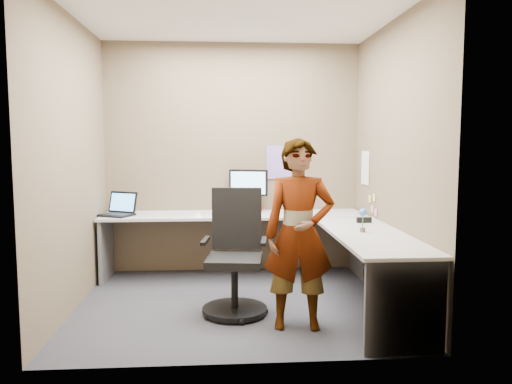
{
  "coord_description": "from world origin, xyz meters",
  "views": [
    {
      "loc": [
        -0.15,
        -4.65,
        1.55
      ],
      "look_at": [
        0.2,
        0.25,
        1.05
      ],
      "focal_mm": 35.0,
      "sensor_mm": 36.0,
      "label": 1
    }
  ],
  "objects": [
    {
      "name": "calendar_white",
      "position": [
        1.49,
        0.9,
        1.25
      ],
      "size": [
        0.01,
        0.28,
        0.38
      ],
      "primitive_type": "cube",
      "color": "white",
      "rests_on": "wall_right"
    },
    {
      "name": "paper_ream",
      "position": [
        0.18,
        1.13,
        0.76
      ],
      "size": [
        0.34,
        0.29,
        0.06
      ],
      "primitive_type": "cube",
      "rotation": [
        0.0,
        0.0,
        -0.3
      ],
      "color": "red",
      "rests_on": "desk"
    },
    {
      "name": "desk",
      "position": [
        0.44,
        0.39,
        0.59
      ],
      "size": [
        2.98,
        2.58,
        0.73
      ],
      "color": "#BABABA",
      "rests_on": "ground"
    },
    {
      "name": "laptop",
      "position": [
        -1.28,
        0.94,
        0.8
      ],
      "size": [
        0.46,
        0.43,
        0.26
      ],
      "rotation": [
        0.0,
        0.0,
        -0.48
      ],
      "color": "black",
      "rests_on": "desk"
    },
    {
      "name": "sticky_note_c",
      "position": [
        1.49,
        0.48,
        0.8
      ],
      "size": [
        0.01,
        0.07,
        0.07
      ],
      "primitive_type": "cube",
      "color": "pink",
      "rests_on": "wall_right"
    },
    {
      "name": "sticky_note_b",
      "position": [
        1.49,
        0.6,
        0.82
      ],
      "size": [
        0.01,
        0.07,
        0.07
      ],
      "primitive_type": "cube",
      "color": "pink",
      "rests_on": "wall_right"
    },
    {
      "name": "stapler",
      "position": [
        1.3,
        0.25,
        0.76
      ],
      "size": [
        0.15,
        0.04,
        0.05
      ],
      "primitive_type": "cube",
      "rotation": [
        0.0,
        0.0,
        0.0
      ],
      "color": "black",
      "rests_on": "desk"
    },
    {
      "name": "wall_right",
      "position": [
        1.5,
        0.0,
        1.35
      ],
      "size": [
        0.0,
        2.7,
        2.7
      ],
      "primitive_type": "plane",
      "rotation": [
        1.57,
        0.0,
        -1.57
      ],
      "color": "brown",
      "rests_on": "ground"
    },
    {
      "name": "person",
      "position": [
        0.49,
        -0.64,
        0.79
      ],
      "size": [
        0.6,
        0.42,
        1.58
      ],
      "primitive_type": "imported",
      "rotation": [
        0.0,
        0.0,
        -0.08
      ],
      "color": "#999399",
      "rests_on": "ground"
    },
    {
      "name": "ceiling",
      "position": [
        0.0,
        0.0,
        2.7
      ],
      "size": [
        3.0,
        3.0,
        0.0
      ],
      "primitive_type": "plane",
      "rotation": [
        3.14,
        0.0,
        0.0
      ],
      "color": "white",
      "rests_on": "wall_back"
    },
    {
      "name": "flower",
      "position": [
        1.13,
        -0.27,
        0.87
      ],
      "size": [
        0.07,
        0.07,
        0.22
      ],
      "color": "brown",
      "rests_on": "desk"
    },
    {
      "name": "wall_back",
      "position": [
        0.0,
        1.3,
        1.35
      ],
      "size": [
        3.0,
        0.0,
        3.0
      ],
      "primitive_type": "plane",
      "rotation": [
        1.57,
        0.0,
        0.0
      ],
      "color": "brown",
      "rests_on": "ground"
    },
    {
      "name": "calendar_purple",
      "position": [
        0.55,
        1.29,
        1.3
      ],
      "size": [
        0.3,
        0.01,
        0.4
      ],
      "primitive_type": "cube",
      "color": "#846BB7",
      "rests_on": "wall_back"
    },
    {
      "name": "wall_left",
      "position": [
        -1.5,
        0.0,
        1.35
      ],
      "size": [
        0.0,
        2.7,
        2.7
      ],
      "primitive_type": "plane",
      "rotation": [
        1.57,
        0.0,
        1.57
      ],
      "color": "brown",
      "rests_on": "ground"
    },
    {
      "name": "sticky_note_a",
      "position": [
        1.49,
        0.55,
        0.95
      ],
      "size": [
        0.01,
        0.07,
        0.07
      ],
      "primitive_type": "cube",
      "color": "#F2E059",
      "rests_on": "wall_right"
    },
    {
      "name": "office_chair",
      "position": [
        -0.02,
        -0.22,
        0.45
      ],
      "size": [
        0.6,
        0.59,
        1.1
      ],
      "rotation": [
        0.0,
        0.0,
        -0.13
      ],
      "color": "black",
      "rests_on": "ground"
    },
    {
      "name": "ground",
      "position": [
        0.0,
        0.0,
        0.0
      ],
      "size": [
        3.0,
        3.0,
        0.0
      ],
      "primitive_type": "plane",
      "color": "#2A2A30",
      "rests_on": "ground"
    },
    {
      "name": "monitor",
      "position": [
        0.17,
        1.14,
        1.04
      ],
      "size": [
        0.45,
        0.19,
        0.43
      ],
      "rotation": [
        0.0,
        0.0,
        -0.3
      ],
      "color": "black",
      "rests_on": "paper_ream"
    },
    {
      "name": "trackball_mouse",
      "position": [
        -0.19,
        0.89,
        0.76
      ],
      "size": [
        0.12,
        0.08,
        0.07
      ],
      "color": "#B7B7BC",
      "rests_on": "desk"
    },
    {
      "name": "origami",
      "position": [
        -0.4,
        0.75,
        0.76
      ],
      "size": [
        0.1,
        0.1,
        0.06
      ],
      "primitive_type": "cone",
      "color": "white",
      "rests_on": "desk"
    },
    {
      "name": "sticky_note_d",
      "position": [
        1.49,
        0.7,
        0.92
      ],
      "size": [
        0.01,
        0.07,
        0.07
      ],
      "primitive_type": "cube",
      "color": "#F2E059",
      "rests_on": "wall_right"
    }
  ]
}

